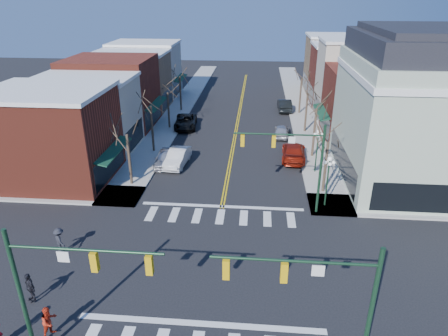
% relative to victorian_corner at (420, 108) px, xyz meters
% --- Properties ---
extents(ground, '(160.00, 160.00, 0.00)m').
position_rel_victorian_corner_xyz_m(ground, '(-16.50, -14.50, -6.66)').
color(ground, black).
rests_on(ground, ground).
extents(sidewalk_left, '(3.50, 70.00, 0.15)m').
position_rel_victorian_corner_xyz_m(sidewalk_left, '(-25.25, 5.50, -6.58)').
color(sidewalk_left, '#9E9B93').
rests_on(sidewalk_left, ground).
extents(sidewalk_right, '(3.50, 70.00, 0.15)m').
position_rel_victorian_corner_xyz_m(sidewalk_right, '(-7.75, 5.50, -6.58)').
color(sidewalk_right, '#9E9B93').
rests_on(sidewalk_right, ground).
extents(bldg_left_brick_a, '(10.00, 8.50, 8.00)m').
position_rel_victorian_corner_xyz_m(bldg_left_brick_a, '(-32.00, -2.75, -2.66)').
color(bldg_left_brick_a, maroon).
rests_on(bldg_left_brick_a, ground).
extents(bldg_left_stucco_a, '(10.00, 7.00, 7.50)m').
position_rel_victorian_corner_xyz_m(bldg_left_stucco_a, '(-32.00, 5.00, -2.91)').
color(bldg_left_stucco_a, '#B9AD98').
rests_on(bldg_left_stucco_a, ground).
extents(bldg_left_brick_b, '(10.00, 9.00, 8.50)m').
position_rel_victorian_corner_xyz_m(bldg_left_brick_b, '(-32.00, 13.00, -2.41)').
color(bldg_left_brick_b, maroon).
rests_on(bldg_left_brick_b, ground).
extents(bldg_left_tan, '(10.00, 7.50, 7.80)m').
position_rel_victorian_corner_xyz_m(bldg_left_tan, '(-32.00, 21.25, -2.76)').
color(bldg_left_tan, '#987753').
rests_on(bldg_left_tan, ground).
extents(bldg_left_stucco_b, '(10.00, 8.00, 8.20)m').
position_rel_victorian_corner_xyz_m(bldg_left_stucco_b, '(-32.00, 29.00, -2.56)').
color(bldg_left_stucco_b, '#B9AD98').
rests_on(bldg_left_stucco_b, ground).
extents(bldg_right_brick_a, '(10.00, 8.50, 8.00)m').
position_rel_victorian_corner_xyz_m(bldg_right_brick_a, '(-1.00, 11.25, -2.66)').
color(bldg_right_brick_a, maroon).
rests_on(bldg_right_brick_a, ground).
extents(bldg_right_stucco, '(10.00, 7.00, 10.00)m').
position_rel_victorian_corner_xyz_m(bldg_right_stucco, '(-1.00, 19.00, -1.66)').
color(bldg_right_stucco, '#B9AD98').
rests_on(bldg_right_stucco, ground).
extents(bldg_right_brick_b, '(10.00, 8.00, 8.50)m').
position_rel_victorian_corner_xyz_m(bldg_right_brick_b, '(-1.00, 26.50, -2.41)').
color(bldg_right_brick_b, maroon).
rests_on(bldg_right_brick_b, ground).
extents(bldg_right_tan, '(10.00, 8.00, 9.00)m').
position_rel_victorian_corner_xyz_m(bldg_right_tan, '(-1.00, 34.50, -2.16)').
color(bldg_right_tan, '#987753').
rests_on(bldg_right_tan, ground).
extents(victorian_corner, '(12.25, 14.25, 13.30)m').
position_rel_victorian_corner_xyz_m(victorian_corner, '(0.00, 0.00, 0.00)').
color(victorian_corner, '#A8B89F').
rests_on(victorian_corner, ground).
extents(traffic_mast_near_left, '(6.60, 0.28, 7.20)m').
position_rel_victorian_corner_xyz_m(traffic_mast_near_left, '(-22.05, -21.90, -1.95)').
color(traffic_mast_near_left, '#14331E').
rests_on(traffic_mast_near_left, ground).
extents(traffic_mast_near_right, '(6.60, 0.28, 7.20)m').
position_rel_victorian_corner_xyz_m(traffic_mast_near_right, '(-10.95, -21.90, -1.95)').
color(traffic_mast_near_right, '#14331E').
rests_on(traffic_mast_near_right, ground).
extents(traffic_mast_far_right, '(6.60, 0.28, 7.20)m').
position_rel_victorian_corner_xyz_m(traffic_mast_far_right, '(-10.95, -7.10, -1.95)').
color(traffic_mast_far_right, '#14331E').
rests_on(traffic_mast_far_right, ground).
extents(lamppost_corner, '(0.36, 0.36, 4.33)m').
position_rel_victorian_corner_xyz_m(lamppost_corner, '(-8.30, -6.00, -3.70)').
color(lamppost_corner, '#14331E').
rests_on(lamppost_corner, ground).
extents(lamppost_midblock, '(0.36, 0.36, 4.33)m').
position_rel_victorian_corner_xyz_m(lamppost_midblock, '(-8.30, 0.50, -3.70)').
color(lamppost_midblock, '#14331E').
rests_on(lamppost_midblock, ground).
extents(tree_left_a, '(0.24, 0.24, 4.76)m').
position_rel_victorian_corner_xyz_m(tree_left_a, '(-24.90, -3.50, -4.28)').
color(tree_left_a, '#382B21').
rests_on(tree_left_a, ground).
extents(tree_left_b, '(0.24, 0.24, 5.04)m').
position_rel_victorian_corner_xyz_m(tree_left_b, '(-24.90, 4.50, -4.14)').
color(tree_left_b, '#382B21').
rests_on(tree_left_b, ground).
extents(tree_left_c, '(0.24, 0.24, 4.55)m').
position_rel_victorian_corner_xyz_m(tree_left_c, '(-24.90, 12.50, -4.38)').
color(tree_left_c, '#382B21').
rests_on(tree_left_c, ground).
extents(tree_left_d, '(0.24, 0.24, 4.90)m').
position_rel_victorian_corner_xyz_m(tree_left_d, '(-24.90, 20.50, -4.21)').
color(tree_left_d, '#382B21').
rests_on(tree_left_d, ground).
extents(tree_right_a, '(0.24, 0.24, 4.62)m').
position_rel_victorian_corner_xyz_m(tree_right_a, '(-8.10, -3.50, -4.35)').
color(tree_right_a, '#382B21').
rests_on(tree_right_a, ground).
extents(tree_right_b, '(0.24, 0.24, 5.18)m').
position_rel_victorian_corner_xyz_m(tree_right_b, '(-8.10, 4.50, -4.07)').
color(tree_right_b, '#382B21').
rests_on(tree_right_b, ground).
extents(tree_right_c, '(0.24, 0.24, 4.83)m').
position_rel_victorian_corner_xyz_m(tree_right_c, '(-8.10, 12.50, -4.24)').
color(tree_right_c, '#382B21').
rests_on(tree_right_c, ground).
extents(tree_right_d, '(0.24, 0.24, 4.97)m').
position_rel_victorian_corner_xyz_m(tree_right_d, '(-8.10, 20.50, -4.17)').
color(tree_right_d, '#382B21').
rests_on(tree_right_d, ground).
extents(car_left_near, '(2.00, 4.47, 1.49)m').
position_rel_victorian_corner_xyz_m(car_left_near, '(-22.90, 1.09, -5.91)').
color(car_left_near, silver).
rests_on(car_left_near, ground).
extents(car_left_mid, '(2.12, 5.01, 1.61)m').
position_rel_victorian_corner_xyz_m(car_left_mid, '(-21.66, 1.22, -5.85)').
color(car_left_mid, silver).
rests_on(car_left_mid, ground).
extents(car_left_far, '(3.11, 5.85, 1.56)m').
position_rel_victorian_corner_xyz_m(car_left_far, '(-22.90, 12.96, -5.88)').
color(car_left_far, black).
rests_on(car_left_far, ground).
extents(car_right_near, '(2.72, 5.86, 1.66)m').
position_rel_victorian_corner_xyz_m(car_right_near, '(-10.10, 3.70, -5.83)').
color(car_right_near, '#9A1D0E').
rests_on(car_right_near, ground).
extents(car_right_mid, '(2.02, 4.34, 1.44)m').
position_rel_victorian_corner_xyz_m(car_right_mid, '(-11.01, 10.60, -5.94)').
color(car_right_mid, '#BBBBC0').
rests_on(car_right_mid, ground).
extents(car_right_far, '(1.97, 5.17, 1.68)m').
position_rel_victorian_corner_xyz_m(car_right_far, '(-10.10, 21.80, -5.82)').
color(car_right_far, black).
rests_on(car_right_far, ground).
extents(pedestrian_red_b, '(0.94, 1.04, 1.73)m').
position_rel_victorian_corner_xyz_m(pedestrian_red_b, '(-23.80, -20.59, -5.64)').
color(pedestrian_red_b, red).
rests_on(pedestrian_red_b, sidewalk_left).
extents(pedestrian_dark_a, '(1.10, 0.98, 1.79)m').
position_rel_victorian_corner_xyz_m(pedestrian_dark_a, '(-26.06, -18.32, -5.61)').
color(pedestrian_dark_a, black).
rests_on(pedestrian_dark_a, sidewalk_left).
extents(pedestrian_dark_b, '(1.26, 1.25, 1.75)m').
position_rel_victorian_corner_xyz_m(pedestrian_dark_b, '(-26.50, -13.82, -5.63)').
color(pedestrian_dark_b, black).
rests_on(pedestrian_dark_b, sidewalk_left).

